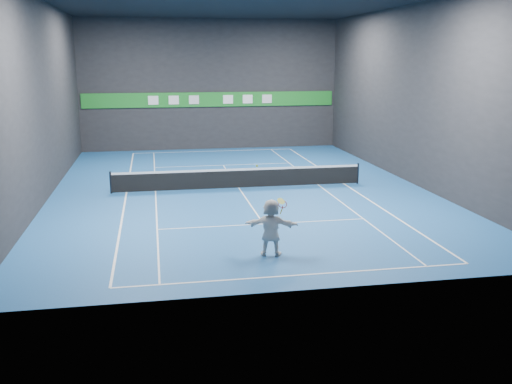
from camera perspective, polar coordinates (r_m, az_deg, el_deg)
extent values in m
plane|color=#194E8E|center=(28.41, -1.71, 0.37)|extent=(26.00, 26.00, 0.00)
cube|color=black|center=(40.64, -4.56, 10.62)|extent=(18.00, 0.10, 9.00)
cube|color=black|center=(15.08, 5.67, 6.25)|extent=(18.00, 0.10, 9.00)
cube|color=black|center=(27.88, -20.61, 8.66)|extent=(0.10, 26.00, 9.00)
cube|color=black|center=(30.43, 15.47, 9.33)|extent=(0.10, 26.00, 9.00)
cube|color=white|center=(17.24, 4.31, -8.29)|extent=(10.98, 0.08, 0.01)
cube|color=white|center=(40.00, -4.28, 4.10)|extent=(10.98, 0.08, 0.01)
cube|color=white|center=(28.14, -12.83, -0.07)|extent=(0.08, 23.78, 0.01)
cube|color=white|center=(29.71, 8.82, 0.80)|extent=(0.08, 23.78, 0.01)
cube|color=white|center=(28.11, -10.02, 0.04)|extent=(0.06, 23.78, 0.01)
cube|color=white|center=(29.29, 6.27, 0.70)|extent=(0.06, 23.78, 0.01)
cube|color=white|center=(22.31, 0.77, -3.22)|extent=(8.23, 0.06, 0.01)
cube|color=white|center=(34.62, -3.30, 2.69)|extent=(8.23, 0.06, 0.01)
cube|color=white|center=(28.41, -1.71, 0.38)|extent=(0.06, 12.80, 0.01)
imported|color=silver|center=(18.60, 1.51, -3.55)|extent=(1.84, 1.04, 1.89)
sphere|color=#EBF729|center=(18.24, 0.09, 2.62)|extent=(0.07, 0.07, 0.07)
cylinder|color=black|center=(28.07, -14.33, 0.92)|extent=(0.10, 0.10, 1.07)
cylinder|color=black|center=(29.84, 10.15, 1.84)|extent=(0.10, 0.10, 1.07)
cube|color=black|center=(28.31, -1.71, 1.30)|extent=(12.40, 0.03, 0.86)
cube|color=white|center=(28.22, -1.72, 2.25)|extent=(12.40, 0.04, 0.10)
cube|color=#1B8026|center=(40.64, -4.52, 9.21)|extent=(17.64, 0.06, 1.00)
cube|color=white|center=(40.37, -10.24, 9.01)|extent=(0.70, 0.04, 0.60)
cube|color=white|center=(40.40, -8.23, 9.09)|extent=(0.70, 0.04, 0.60)
cube|color=silver|center=(40.48, -6.22, 9.15)|extent=(0.70, 0.04, 0.60)
cube|color=white|center=(40.72, -2.81, 9.24)|extent=(0.70, 0.04, 0.60)
cube|color=white|center=(40.93, -0.84, 9.27)|extent=(0.70, 0.04, 0.60)
cube|color=silver|center=(41.18, 1.10, 9.30)|extent=(0.70, 0.04, 0.60)
torus|color=red|center=(18.52, 2.66, -1.21)|extent=(0.43, 0.32, 0.32)
cylinder|color=#CEE852|center=(18.49, 2.52, -0.91)|extent=(0.37, 0.31, 0.23)
cylinder|color=red|center=(18.55, 2.67, -1.56)|extent=(0.06, 0.15, 0.16)
cylinder|color=yellow|center=(18.56, 2.53, -1.95)|extent=(0.07, 0.21, 0.23)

